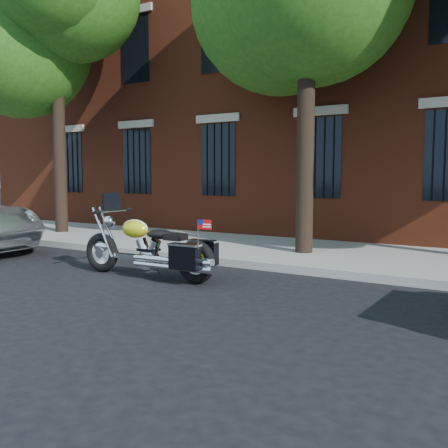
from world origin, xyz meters
The scene contains 6 objects.
ground centered at (0.00, 0.00, 0.00)m, with size 120.00×120.00×0.00m, color black.
curb centered at (0.00, 1.38, 0.07)m, with size 40.00×0.16×0.15m, color gray.
sidewalk centered at (0.00, 3.26, 0.07)m, with size 40.00×3.60×0.15m, color gray.
building centered at (0.00, 10.06, 6.00)m, with size 26.00×10.08×12.00m.
tree_left centered at (-7.08, 2.96, 6.18)m, with size 4.12×3.92×8.54m.
motorcycle centered at (-0.92, -0.32, 0.49)m, with size 2.89×0.86×1.45m.
Camera 1 is at (4.53, -6.85, 1.75)m, focal length 40.00 mm.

